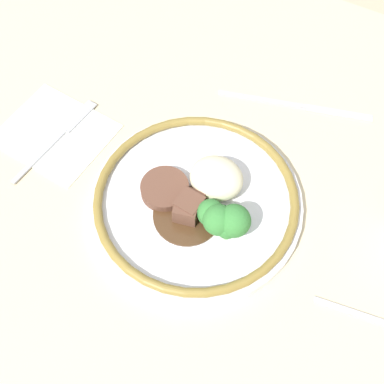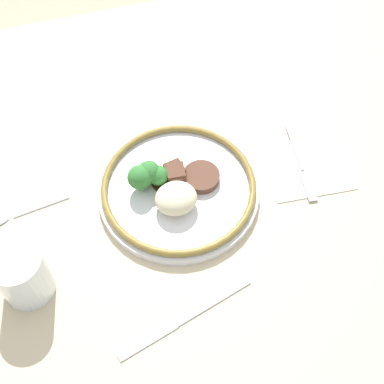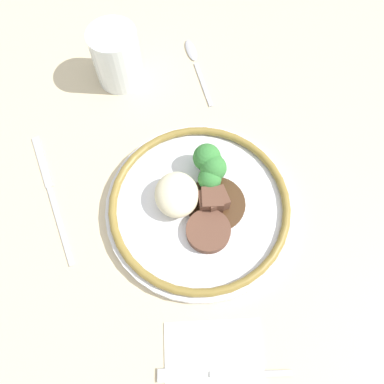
{
  "view_description": "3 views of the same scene",
  "coord_description": "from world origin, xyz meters",
  "px_view_note": "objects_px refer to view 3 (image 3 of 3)",
  "views": [
    {
      "loc": [
        0.16,
        -0.29,
        0.65
      ],
      "look_at": [
        -0.01,
        0.02,
        0.07
      ],
      "focal_mm": 50.0,
      "sensor_mm": 36.0,
      "label": 1
    },
    {
      "loc": [
        0.11,
        0.51,
        0.82
      ],
      "look_at": [
        -0.02,
        0.04,
        0.06
      ],
      "focal_mm": 50.0,
      "sensor_mm": 36.0,
      "label": 2
    },
    {
      "loc": [
        -0.2,
        0.05,
        0.56
      ],
      "look_at": [
        0.02,
        0.03,
        0.06
      ],
      "focal_mm": 35.0,
      "sensor_mm": 36.0,
      "label": 3
    }
  ],
  "objects_px": {
    "plate": "(199,203)",
    "knife": "(51,191)",
    "juice_glass": "(117,60)",
    "spoon": "(194,58)",
    "fork": "(211,375)"
  },
  "relations": [
    {
      "from": "spoon",
      "to": "fork",
      "type": "bearing_deg",
      "value": 166.9
    },
    {
      "from": "plate",
      "to": "juice_glass",
      "type": "xyz_separation_m",
      "value": [
        0.27,
        0.11,
        0.03
      ]
    },
    {
      "from": "juice_glass",
      "to": "fork",
      "type": "relative_size",
      "value": 0.58
    },
    {
      "from": "fork",
      "to": "plate",
      "type": "bearing_deg",
      "value": -87.74
    },
    {
      "from": "knife",
      "to": "spoon",
      "type": "distance_m",
      "value": 0.35
    },
    {
      "from": "knife",
      "to": "spoon",
      "type": "bearing_deg",
      "value": -62.71
    },
    {
      "from": "fork",
      "to": "spoon",
      "type": "xyz_separation_m",
      "value": [
        0.52,
        -0.04,
        -0.0
      ]
    },
    {
      "from": "juice_glass",
      "to": "knife",
      "type": "xyz_separation_m",
      "value": [
        -0.21,
        0.12,
        -0.04
      ]
    },
    {
      "from": "knife",
      "to": "spoon",
      "type": "xyz_separation_m",
      "value": [
        0.24,
        -0.25,
        0.0
      ]
    },
    {
      "from": "plate",
      "to": "knife",
      "type": "xyz_separation_m",
      "value": [
        0.05,
        0.22,
        -0.02
      ]
    },
    {
      "from": "plate",
      "to": "juice_glass",
      "type": "height_order",
      "value": "juice_glass"
    },
    {
      "from": "fork",
      "to": "spoon",
      "type": "height_order",
      "value": "same"
    },
    {
      "from": "plate",
      "to": "spoon",
      "type": "distance_m",
      "value": 0.29
    },
    {
      "from": "plate",
      "to": "fork",
      "type": "xyz_separation_m",
      "value": [
        -0.23,
        0.01,
        -0.02
      ]
    },
    {
      "from": "juice_glass",
      "to": "spoon",
      "type": "height_order",
      "value": "juice_glass"
    }
  ]
}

